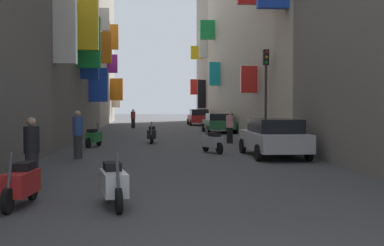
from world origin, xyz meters
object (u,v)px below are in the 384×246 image
Objects in this scene: scooter_green at (94,137)px; pedestrian_near_right at (78,135)px; scooter_red at (21,183)px; pedestrian_near_left at (133,119)px; parked_car_silver at (274,137)px; scooter_silver at (213,142)px; scooter_black at (152,134)px; traffic_light_near_corner at (266,81)px; pedestrian_mid_street at (32,152)px; scooter_white at (114,183)px; parked_car_red at (199,117)px; pedestrian_crossing at (230,127)px; parked_car_green at (219,122)px.

scooter_green is 0.97× the size of pedestrian_near_right.
scooter_red and scooter_green have the same top height.
pedestrian_near_right is (-1.42, -23.80, 0.10)m from pedestrian_near_left.
parked_car_silver reaches higher than scooter_silver.
scooter_black is at bearing 69.15° from pedestrian_near_right.
scooter_green is 8.67m from traffic_light_near_corner.
scooter_green is at bearing 88.43° from pedestrian_mid_street.
scooter_white is at bearing -82.64° from scooter_green.
scooter_silver is 0.37× the size of traffic_light_near_corner.
scooter_white is 3.39m from pedestrian_mid_street.
pedestrian_crossing is at bearing -91.80° from parked_car_red.
pedestrian_near_right is 1.05× the size of pedestrian_mid_street.
scooter_black is at bearing -117.70° from parked_car_green.
parked_car_red reaches higher than scooter_silver.
pedestrian_near_left reaches higher than scooter_red.
traffic_light_near_corner is at bearing -21.29° from scooter_black.
pedestrian_near_right is at bearing 101.80° from scooter_white.
parked_car_green is 15.01m from scooter_silver.
scooter_red is (-1.81, 0.14, -0.00)m from scooter_white.
scooter_black is 16.35m from scooter_white.
parked_car_red is at bearing 91.92° from traffic_light_near_corner.
pedestrian_near_left is at bearing 110.31° from traffic_light_near_corner.
pedestrian_near_right reaches higher than scooter_silver.
parked_car_green is 2.28× the size of scooter_black.
parked_car_silver is at bearing -58.26° from scooter_black.
scooter_silver is 1.03× the size of pedestrian_crossing.
scooter_black and scooter_green have the same top height.
parked_car_green is 2.48× the size of scooter_silver.
pedestrian_crossing is at bearing -7.71° from scooter_black.
parked_car_silver is 2.64× the size of pedestrian_mid_street.
scooter_silver is 5.37m from pedestrian_crossing.
scooter_black is 16.42m from scooter_red.
pedestrian_mid_street reaches higher than scooter_black.
parked_car_silver reaches higher than scooter_red.
scooter_red is 1.14× the size of pedestrian_crossing.
scooter_red and scooter_silver have the same top height.
parked_car_red is 8.03m from pedestrian_near_left.
parked_car_green is 2.24× the size of scooter_red.
parked_car_red is 2.35× the size of scooter_black.
pedestrian_mid_street is at bearing -93.20° from pedestrian_near_left.
scooter_green is (-7.45, -23.90, -0.34)m from parked_car_red.
pedestrian_near_right is (-7.37, 0.02, 0.12)m from parked_car_silver.
traffic_light_near_corner is at bearing 53.53° from pedestrian_mid_street.
traffic_light_near_corner is at bearing 59.61° from scooter_red.
parked_car_green is 26.44m from scooter_red.
scooter_white is 14.24m from scooter_green.
pedestrian_near_right is at bearing 90.39° from scooter_red.
scooter_silver is at bearing -130.99° from traffic_light_near_corner.
pedestrian_near_right reaches higher than scooter_green.
scooter_black is 1.05× the size of pedestrian_near_right.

